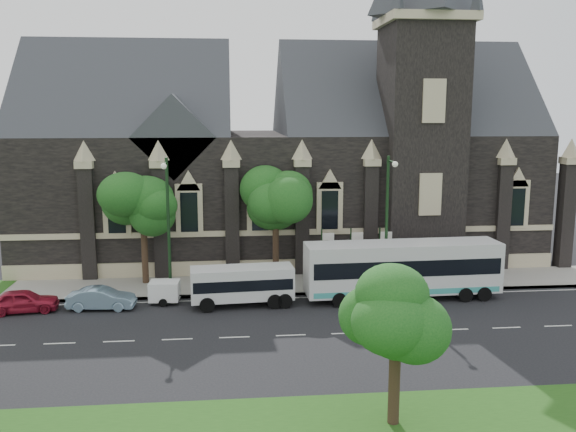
{
  "coord_description": "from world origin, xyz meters",
  "views": [
    {
      "loc": [
        -0.09,
        -30.6,
        11.85
      ],
      "look_at": [
        3.43,
        6.0,
        5.43
      ],
      "focal_mm": 37.78,
      "sensor_mm": 36.0,
      "label": 1
    }
  ],
  "objects": [
    {
      "name": "tour_coach",
      "position": [
        10.74,
        5.86,
        1.97
      ],
      "size": [
        12.49,
        3.23,
        3.62
      ],
      "rotation": [
        0.0,
        0.0,
        0.04
      ],
      "color": "silver",
      "rests_on": "ground"
    },
    {
      "name": "banner_flag_left",
      "position": [
        6.29,
        9.0,
        2.38
      ],
      "size": [
        0.9,
        0.1,
        4.0
      ],
      "color": "black",
      "rests_on": "ground"
    },
    {
      "name": "banner_flag_center",
      "position": [
        8.29,
        9.0,
        2.38
      ],
      "size": [
        0.9,
        0.1,
        4.0
      ],
      "color": "black",
      "rests_on": "ground"
    },
    {
      "name": "tree_walk_left",
      "position": [
        -5.8,
        10.7,
        5.73
      ],
      "size": [
        3.91,
        3.91,
        7.64
      ],
      "color": "black",
      "rests_on": "ground"
    },
    {
      "name": "sidewalk",
      "position": [
        0.0,
        9.5,
        0.07
      ],
      "size": [
        80.0,
        5.0,
        0.15
      ],
      "primitive_type": "cube",
      "color": "gray",
      "rests_on": "ground"
    },
    {
      "name": "car_far_red",
      "position": [
        -12.48,
        5.32,
        0.69
      ],
      "size": [
        4.21,
        2.14,
        1.37
      ],
      "primitive_type": "imported",
      "rotation": [
        0.0,
        0.0,
        1.7
      ],
      "color": "maroon",
      "rests_on": "ground"
    },
    {
      "name": "ground",
      "position": [
        0.0,
        0.0,
        0.0
      ],
      "size": [
        160.0,
        160.0,
        0.0
      ],
      "primitive_type": "plane",
      "color": "black",
      "rests_on": "ground"
    },
    {
      "name": "sedan",
      "position": [
        -7.95,
        5.45,
        0.66
      ],
      "size": [
        4.09,
        1.65,
        1.32
      ],
      "primitive_type": "imported",
      "rotation": [
        0.0,
        0.0,
        1.51
      ],
      "color": "#7FA0B8",
      "rests_on": "ground"
    },
    {
      "name": "box_trailer",
      "position": [
        -4.27,
        6.19,
        0.8
      ],
      "size": [
        2.67,
        1.57,
        1.41
      ],
      "rotation": [
        0.0,
        0.0,
        -0.06
      ],
      "color": "white",
      "rests_on": "ground"
    },
    {
      "name": "tree_walk_right",
      "position": [
        3.21,
        10.71,
        5.82
      ],
      "size": [
        4.08,
        4.08,
        7.8
      ],
      "color": "black",
      "rests_on": "ground"
    },
    {
      "name": "museum",
      "position": [
        5.12,
        18.78,
        8.17
      ],
      "size": [
        40.0,
        17.7,
        29.9
      ],
      "color": "black",
      "rests_on": "ground"
    },
    {
      "name": "banner_flag_right",
      "position": [
        10.29,
        9.0,
        2.38
      ],
      "size": [
        0.9,
        0.1,
        4.0
      ],
      "color": "black",
      "rests_on": "ground"
    },
    {
      "name": "shuttle_bus",
      "position": [
        0.56,
        5.34,
        1.41
      ],
      "size": [
        6.37,
        2.63,
        2.41
      ],
      "rotation": [
        0.0,
        0.0,
        0.07
      ],
      "color": "silver",
      "rests_on": "ground"
    },
    {
      "name": "tree_park_east",
      "position": [
        6.18,
        -9.32,
        4.62
      ],
      "size": [
        3.4,
        3.4,
        6.28
      ],
      "color": "black",
      "rests_on": "ground"
    },
    {
      "name": "street_lamp_near",
      "position": [
        10.0,
        7.09,
        5.11
      ],
      "size": [
        0.36,
        1.88,
        9.0
      ],
      "color": "black",
      "rests_on": "ground"
    },
    {
      "name": "street_lamp_mid",
      "position": [
        -4.0,
        7.09,
        5.11
      ],
      "size": [
        0.36,
        1.88,
        9.0
      ],
      "color": "black",
      "rests_on": "ground"
    }
  ]
}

